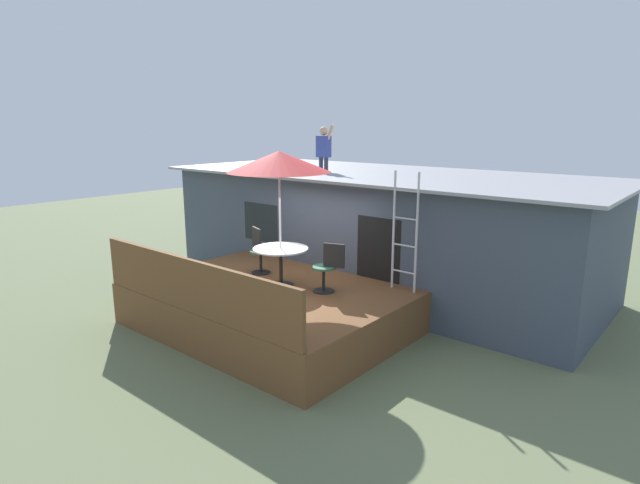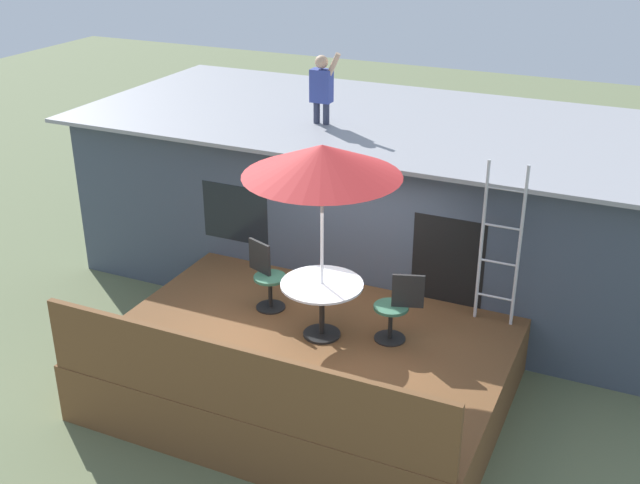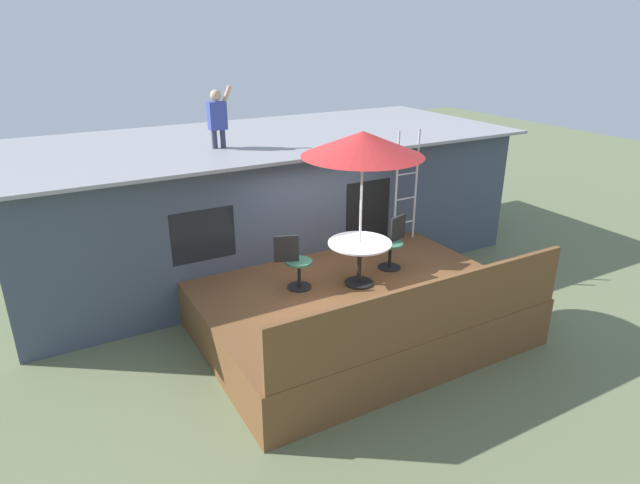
% 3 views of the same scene
% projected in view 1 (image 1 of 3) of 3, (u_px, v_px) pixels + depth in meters
% --- Properties ---
extents(ground_plane, '(40.00, 40.00, 0.00)m').
position_uv_depth(ground_plane, '(274.00, 325.00, 10.00)').
color(ground_plane, '#66704C').
extents(house, '(10.50, 4.50, 2.70)m').
position_uv_depth(house, '(379.00, 228.00, 12.38)').
color(house, '#424C5B').
rests_on(house, ground).
extents(deck, '(5.00, 3.82, 0.80)m').
position_uv_depth(deck, '(274.00, 305.00, 9.91)').
color(deck, brown).
rests_on(deck, ground).
extents(deck_railing, '(4.90, 0.08, 0.90)m').
position_uv_depth(deck_railing, '(191.00, 286.00, 8.33)').
color(deck_railing, brown).
rests_on(deck_railing, deck).
extents(patio_table, '(1.04, 1.04, 0.74)m').
position_uv_depth(patio_table, '(281.00, 256.00, 9.66)').
color(patio_table, black).
rests_on(patio_table, deck).
extents(patio_umbrella, '(1.90, 1.90, 2.54)m').
position_uv_depth(patio_umbrella, '(279.00, 162.00, 9.27)').
color(patio_umbrella, silver).
rests_on(patio_umbrella, deck).
extents(step_ladder, '(0.52, 0.04, 2.20)m').
position_uv_depth(step_ladder, '(405.00, 232.00, 9.31)').
color(step_ladder, silver).
rests_on(step_ladder, deck).
extents(person_figure, '(0.47, 0.20, 1.11)m').
position_uv_depth(person_figure, '(324.00, 146.00, 12.15)').
color(person_figure, '#33384C').
rests_on(person_figure, house).
extents(patio_chair_left, '(0.60, 0.44, 0.92)m').
position_uv_depth(patio_chair_left, '(259.00, 251.00, 10.60)').
color(patio_chair_left, black).
rests_on(patio_chair_left, deck).
extents(patio_chair_right, '(0.61, 0.44, 0.92)m').
position_uv_depth(patio_chair_right, '(327.00, 268.00, 9.35)').
color(patio_chair_right, black).
rests_on(patio_chair_right, deck).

